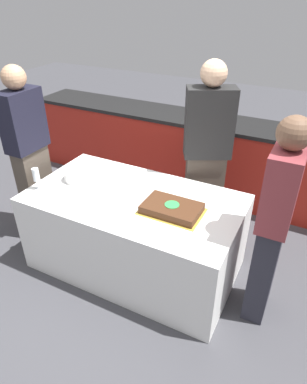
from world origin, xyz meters
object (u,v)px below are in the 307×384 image
person_cutting_cake (207,154)px  person_seated_right (274,224)px  wine_glass (36,175)px  person_seated_left (30,155)px  plate_stack (78,175)px  cake (172,208)px

person_cutting_cake → person_seated_right: size_ratio=1.08×
wine_glass → person_seated_left: size_ratio=0.12×
wine_glass → plate_stack: bearing=54.8°
plate_stack → person_seated_right: 1.69m
wine_glass → person_seated_left: person_seated_left is taller
wine_glass → person_seated_left: bearing=140.9°
wine_glass → person_seated_right: person_seated_right is taller
cake → plate_stack: 0.96m
cake → person_seated_left: size_ratio=0.28×
person_cutting_cake → person_seated_left: (-1.47, -0.70, -0.03)m
person_seated_left → person_seated_right: (2.20, 0.00, -0.04)m
cake → person_seated_left: bearing=178.1°
person_seated_left → person_seated_right: 2.20m
cake → person_cutting_cake: size_ratio=0.28×
plate_stack → person_cutting_cake: (0.95, 0.68, 0.12)m
person_cutting_cake → person_seated_right: person_cutting_cake is taller
cake → person_seated_right: person_seated_right is taller
wine_glass → person_cutting_cake: size_ratio=0.11×
person_seated_right → person_seated_left: bearing=-90.0°
person_seated_right → wine_glass: bearing=-82.3°
cake → person_seated_right: bearing=3.8°
cake → wine_glass: bearing=-169.9°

